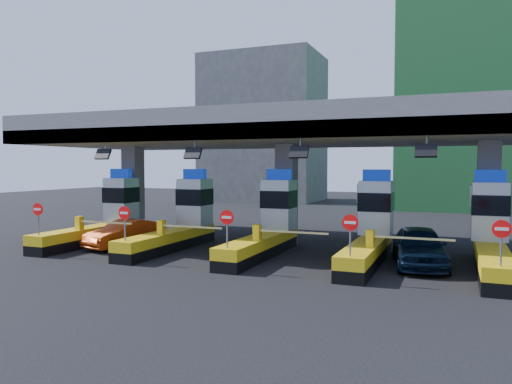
% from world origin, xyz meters
% --- Properties ---
extents(ground, '(120.00, 120.00, 0.00)m').
position_xyz_m(ground, '(0.00, 0.00, 0.00)').
color(ground, black).
rests_on(ground, ground).
extents(toll_canopy, '(28.00, 12.09, 7.00)m').
position_xyz_m(toll_canopy, '(0.00, 2.87, 6.13)').
color(toll_canopy, slate).
rests_on(toll_canopy, ground).
extents(toll_lane_far_left, '(4.43, 8.00, 4.16)m').
position_xyz_m(toll_lane_far_left, '(-10.00, 0.28, 1.40)').
color(toll_lane_far_left, black).
rests_on(toll_lane_far_left, ground).
extents(toll_lane_left, '(4.43, 8.00, 4.16)m').
position_xyz_m(toll_lane_left, '(-5.00, 0.28, 1.40)').
color(toll_lane_left, black).
rests_on(toll_lane_left, ground).
extents(toll_lane_center, '(4.43, 8.00, 4.16)m').
position_xyz_m(toll_lane_center, '(0.00, 0.28, 1.40)').
color(toll_lane_center, black).
rests_on(toll_lane_center, ground).
extents(toll_lane_right, '(4.43, 8.00, 4.16)m').
position_xyz_m(toll_lane_right, '(5.00, 0.28, 1.40)').
color(toll_lane_right, black).
rests_on(toll_lane_right, ground).
extents(toll_lane_far_right, '(4.43, 8.00, 4.16)m').
position_xyz_m(toll_lane_far_right, '(10.00, 0.28, 1.40)').
color(toll_lane_far_right, black).
rests_on(toll_lane_far_right, ground).
extents(bg_building_scaffold, '(18.00, 12.00, 28.00)m').
position_xyz_m(bg_building_scaffold, '(12.00, 32.00, 14.00)').
color(bg_building_scaffold, '#1E5926').
rests_on(bg_building_scaffold, ground).
extents(bg_building_concrete, '(14.00, 10.00, 18.00)m').
position_xyz_m(bg_building_concrete, '(-14.00, 36.00, 9.00)').
color(bg_building_concrete, '#4C4C49').
rests_on(bg_building_concrete, ground).
extents(van, '(2.89, 5.40, 1.75)m').
position_xyz_m(van, '(7.16, -0.54, 0.87)').
color(van, black).
rests_on(van, ground).
extents(red_car, '(2.69, 4.72, 1.47)m').
position_xyz_m(red_car, '(-7.62, -1.06, 0.74)').
color(red_car, '#A8370C').
rests_on(red_car, ground).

